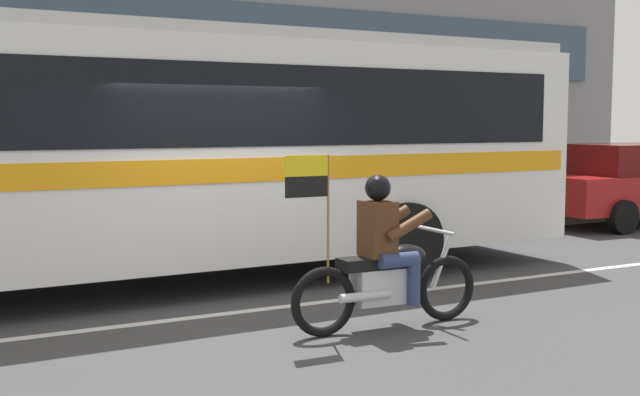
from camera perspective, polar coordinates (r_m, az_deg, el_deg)
name	(u,v)px	position (r m, az deg, el deg)	size (l,w,h in m)	color
ground_plane	(224,301)	(9.52, -6.81, -7.27)	(60.00, 60.00, 0.00)	#3D3D3F
sidewalk_curb	(117,238)	(14.30, -14.24, -2.80)	(28.00, 3.80, 0.15)	gray
lane_center_stripe	(244,311)	(8.97, -5.41, -8.02)	(26.60, 0.14, 0.01)	silver
transit_bus	(117,138)	(10.15, -14.21, 4.13)	(12.63, 2.83, 3.22)	white
motorcycle_with_rider	(386,264)	(8.13, 4.68, -4.66)	(2.20, 0.64, 1.78)	black
parked_hatchback_downstreet	(637,183)	(17.43, 21.62, 1.00)	(4.59, 1.99, 1.64)	maroon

